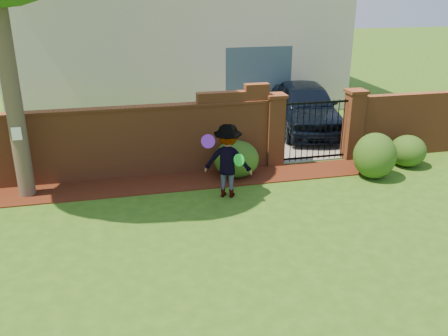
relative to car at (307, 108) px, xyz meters
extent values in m
cube|color=#2F5615|center=(-4.36, -6.60, -0.77)|extent=(80.00, 80.00, 0.01)
cube|color=#3A150A|center=(-5.31, -3.26, -0.75)|extent=(11.10, 1.08, 0.03)
cube|color=brown|center=(-6.51, -2.60, 0.08)|extent=(8.70, 0.25, 1.70)
cube|color=brown|center=(-3.06, -2.60, 1.08)|extent=(1.80, 0.25, 0.30)
cube|color=brown|center=(-2.46, -2.60, 1.31)|extent=(0.60, 0.25, 0.16)
cube|color=brown|center=(-6.51, -2.60, 0.96)|extent=(8.70, 0.31, 0.06)
cube|color=brown|center=(2.24, -2.60, 0.08)|extent=(4.00, 0.25, 1.70)
cube|color=brown|center=(-1.96, -2.60, 0.13)|extent=(0.42, 0.42, 1.80)
cube|color=brown|center=(-1.96, -2.60, 1.07)|extent=(0.50, 0.50, 0.08)
cube|color=brown|center=(0.24, -2.60, 0.13)|extent=(0.42, 0.42, 1.80)
cube|color=brown|center=(0.24, -2.60, 1.07)|extent=(0.50, 0.50, 0.08)
cylinder|color=black|center=(-1.67, -2.60, 0.08)|extent=(0.02, 0.02, 1.60)
cylinder|color=black|center=(-1.51, -2.60, 0.08)|extent=(0.02, 0.02, 1.60)
cylinder|color=black|center=(-1.35, -2.60, 0.08)|extent=(0.02, 0.02, 1.60)
cylinder|color=black|center=(-1.19, -2.60, 0.08)|extent=(0.02, 0.02, 1.60)
cylinder|color=black|center=(-1.03, -2.60, 0.08)|extent=(0.02, 0.02, 1.60)
cylinder|color=black|center=(-0.86, -2.60, 0.08)|extent=(0.02, 0.02, 1.60)
cylinder|color=black|center=(-0.70, -2.60, 0.08)|extent=(0.02, 0.02, 1.60)
cylinder|color=black|center=(-0.54, -2.60, 0.08)|extent=(0.02, 0.02, 1.60)
cylinder|color=black|center=(-0.38, -2.60, 0.08)|extent=(0.02, 0.02, 1.60)
cylinder|color=black|center=(-0.22, -2.60, 0.08)|extent=(0.02, 0.02, 1.60)
cylinder|color=black|center=(-0.06, -2.60, 0.08)|extent=(0.02, 0.02, 1.60)
cube|color=black|center=(-0.86, -2.60, -0.65)|extent=(1.78, 0.03, 0.05)
cube|color=black|center=(-0.86, -2.60, 0.83)|extent=(1.78, 0.03, 0.05)
cube|color=gray|center=(-0.86, 1.40, -0.76)|extent=(3.20, 8.00, 0.01)
cube|color=beige|center=(-3.36, 5.40, 2.23)|extent=(12.00, 6.00, 6.00)
cube|color=#384C5B|center=(-0.86, 2.45, 0.43)|extent=(2.40, 0.12, 2.40)
imported|color=black|center=(0.00, 0.00, 0.00)|extent=(2.53, 4.75, 1.54)
cylinder|color=#443629|center=(-7.96, -3.20, 2.73)|extent=(0.36, 0.36, 7.00)
cube|color=white|center=(-7.96, -3.39, 0.73)|extent=(0.20, 0.01, 0.28)
ellipsoid|color=#1B4514|center=(-3.12, -3.16, -0.32)|extent=(1.11, 1.11, 0.91)
ellipsoid|color=#1B4514|center=(0.13, -4.00, -0.21)|extent=(1.02, 1.02, 1.13)
ellipsoid|color=#1B4514|center=(1.39, -3.46, -0.36)|extent=(0.92, 0.92, 0.82)
imported|color=gray|center=(-3.60, -4.26, 0.06)|extent=(1.23, 0.99, 1.65)
cylinder|color=purple|center=(-4.03, -4.26, 0.55)|extent=(0.31, 0.15, 0.30)
cylinder|color=green|center=(-3.44, -4.63, 0.21)|extent=(0.22, 0.25, 0.27)
camera|label=1|loc=(-5.92, -13.86, 3.71)|focal=38.75mm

